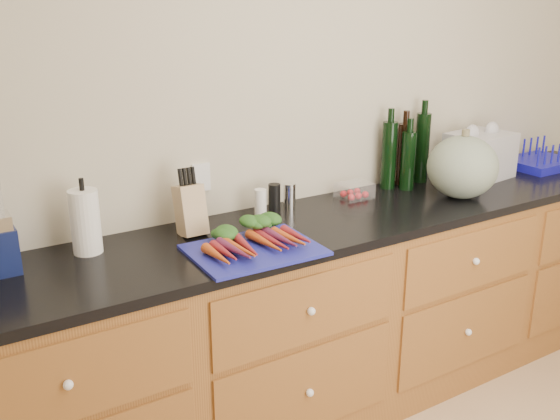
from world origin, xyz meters
TOP-DOWN VIEW (x-y plane):
  - wall_back at (0.00, 1.62)m, footprint 4.10×0.05m
  - cabinets at (0.00, 1.30)m, footprint 3.60×0.64m
  - countertop at (0.00, 1.30)m, footprint 3.64×0.62m
  - cutting_board at (-0.60, 1.14)m, footprint 0.49×0.37m
  - carrots at (-0.60, 1.18)m, footprint 0.39×0.29m
  - squash at (0.57, 1.21)m, footprint 0.33×0.33m
  - paper_towel at (-1.13, 1.46)m, footprint 0.11×0.11m
  - knife_block at (-0.72, 1.44)m, footprint 0.10×0.10m
  - grinder_salt at (-0.38, 1.48)m, footprint 0.05×0.05m
  - grinder_pepper at (-0.31, 1.48)m, footprint 0.05×0.05m
  - canister_chrome at (-0.23, 1.48)m, footprint 0.05×0.05m
  - tomato_box at (0.13, 1.47)m, footprint 0.16×0.12m
  - bottles at (0.49, 1.51)m, footprint 0.29×0.15m
  - grocery_bag at (0.93, 1.42)m, footprint 0.35×0.30m
  - dish_rack at (1.39, 1.38)m, footprint 0.37×0.30m

SIDE VIEW (x-z plane):
  - cabinets at x=0.00m, z-range 0.00..0.90m
  - countertop at x=0.00m, z-range 0.90..0.94m
  - cutting_board at x=-0.60m, z-range 0.94..0.95m
  - carrots at x=-0.60m, z-range 0.95..1.00m
  - tomato_box at x=0.13m, z-range 0.94..1.01m
  - dish_rack at x=1.39m, z-range 0.90..1.05m
  - grinder_salt at x=-0.38m, z-range 0.94..1.06m
  - canister_chrome at x=-0.23m, z-range 0.94..1.06m
  - grinder_pepper at x=-0.31m, z-range 0.94..1.07m
  - knife_block at x=-0.72m, z-range 0.94..1.14m
  - grocery_bag at x=0.93m, z-range 0.94..1.18m
  - paper_towel at x=-1.13m, z-range 0.94..1.18m
  - squash at x=0.57m, z-range 0.94..1.24m
  - bottles at x=0.49m, z-range 0.92..1.28m
  - wall_back at x=0.00m, z-range 0.00..2.60m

